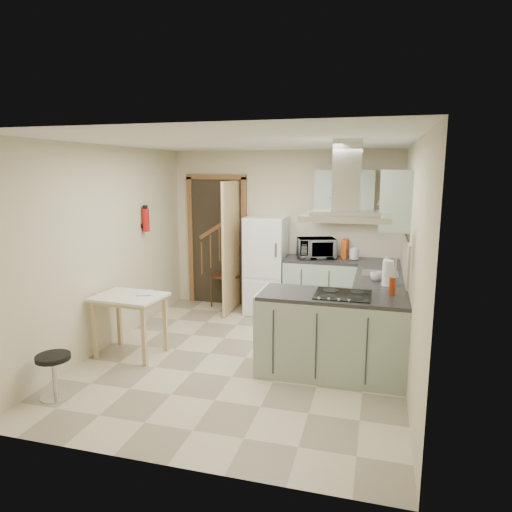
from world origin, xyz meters
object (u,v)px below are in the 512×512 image
(microwave, at_px, (316,248))
(stool, at_px, (55,376))
(fridge, at_px, (266,265))
(peninsula, at_px, (332,335))
(drop_leaf_table, at_px, (131,325))
(extractor_hood, at_px, (346,218))
(bentwood_chair, at_px, (226,276))

(microwave, bearing_deg, stool, -142.42)
(fridge, height_order, stool, fridge)
(peninsula, distance_m, drop_leaf_table, 2.38)
(stool, distance_m, microwave, 3.94)
(peninsula, relative_size, microwave, 2.86)
(drop_leaf_table, distance_m, stool, 1.16)
(peninsula, height_order, drop_leaf_table, peninsula)
(extractor_hood, bearing_deg, peninsula, 180.00)
(fridge, relative_size, bentwood_chair, 1.48)
(peninsula, relative_size, extractor_hood, 1.72)
(drop_leaf_table, bearing_deg, stool, -94.93)
(peninsula, bearing_deg, extractor_hood, 0.00)
(bentwood_chair, distance_m, stool, 3.43)
(stool, bearing_deg, microwave, 57.01)
(peninsula, bearing_deg, bentwood_chair, 132.17)
(drop_leaf_table, height_order, stool, drop_leaf_table)
(drop_leaf_table, bearing_deg, peninsula, 6.11)
(peninsula, bearing_deg, microwave, 102.97)
(extractor_hood, distance_m, drop_leaf_table, 2.83)
(fridge, xyz_separation_m, stool, (-1.33, -3.21, -0.53))
(peninsula, bearing_deg, fridge, 121.74)
(peninsula, distance_m, stool, 2.85)
(extractor_hood, height_order, drop_leaf_table, extractor_hood)
(bentwood_chair, distance_m, microwave, 1.57)
(extractor_hood, distance_m, bentwood_chair, 3.18)
(drop_leaf_table, bearing_deg, extractor_hood, 6.02)
(stool, bearing_deg, bentwood_chair, 79.48)
(drop_leaf_table, distance_m, bentwood_chair, 2.28)
(fridge, bearing_deg, bentwood_chair, 168.00)
(fridge, xyz_separation_m, bentwood_chair, (-0.70, 0.15, -0.24))
(bentwood_chair, relative_size, microwave, 1.87)
(peninsula, xyz_separation_m, microwave, (-0.46, 1.99, 0.60))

